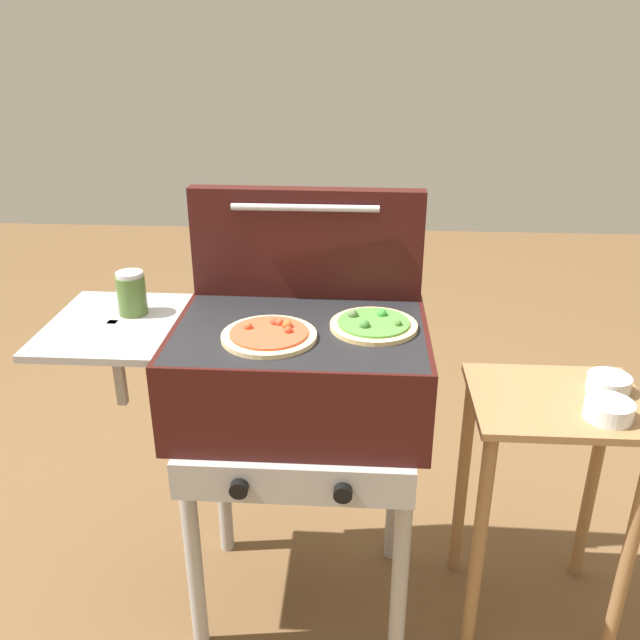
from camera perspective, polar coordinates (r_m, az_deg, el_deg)
name	(u,v)px	position (r m, az deg, el deg)	size (l,w,h in m)	color
ground_plane	(304,595)	(2.20, -1.41, -22.48)	(8.00, 8.00, 0.00)	brown
grill	(295,378)	(1.73, -2.14, -4.98)	(0.96, 0.53, 0.90)	#38110F
grill_lid_open	(307,243)	(1.81, -1.15, 6.59)	(0.63, 0.08, 0.30)	#38110F
pizza_pepperoni	(269,335)	(1.61, -4.34, -1.26)	(0.23, 0.23, 0.03)	beige
pizza_veggie	(373,324)	(1.66, 4.58, -0.38)	(0.22, 0.22, 0.04)	#E0C17F
sauce_jar	(132,293)	(1.79, -15.81, 2.21)	(0.07, 0.07, 0.11)	#4C6B2D
prep_table	(547,463)	(1.92, 18.86, -11.52)	(0.44, 0.36, 0.72)	olive
topping_bowl_near	(608,384)	(1.88, 23.44, -5.08)	(0.11, 0.11, 0.04)	silver
topping_bowl_far	(608,410)	(1.76, 23.44, -7.11)	(0.12, 0.12, 0.04)	silver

